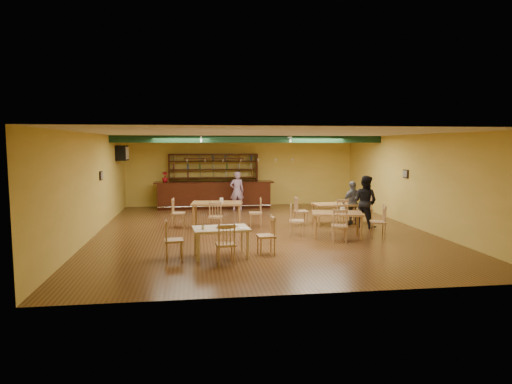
{
  "coord_description": "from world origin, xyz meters",
  "views": [
    {
      "loc": [
        -2.05,
        -13.58,
        2.68
      ],
      "look_at": [
        -0.08,
        0.6,
        1.15
      ],
      "focal_mm": 31.3,
      "sensor_mm": 36.0,
      "label": 1
    }
  ],
  "objects": [
    {
      "name": "parmesan_shaker",
      "position": [
        -1.87,
        -3.24,
        0.76
      ],
      "size": [
        0.08,
        0.08,
        0.11
      ],
      "primitive_type": "cylinder",
      "rotation": [
        0.0,
        0.0,
        0.09
      ],
      "color": "#EAE5C6",
      "rests_on": "near_table"
    },
    {
      "name": "pizza_tray",
      "position": [
        -1.35,
        -3.1,
        0.71
      ],
      "size": [
        0.5,
        0.5,
        0.01
      ],
      "primitive_type": "cylinder",
      "rotation": [
        0.0,
        0.0,
        -0.28
      ],
      "color": "silver",
      "rests_on": "near_table"
    },
    {
      "name": "floor",
      "position": [
        0.0,
        0.0,
        0.0
      ],
      "size": [
        12.0,
        12.0,
        0.0
      ],
      "primitive_type": "plane",
      "color": "#4F2D16",
      "rests_on": "ground"
    },
    {
      "name": "pizza_server",
      "position": [
        -1.21,
        -3.05,
        0.72
      ],
      "size": [
        0.33,
        0.21,
        0.0
      ],
      "primitive_type": "cube",
      "rotation": [
        0.0,
        0.0,
        -0.4
      ],
      "color": "silver",
      "rests_on": "pizza_tray"
    },
    {
      "name": "dining_table_a",
      "position": [
        -1.34,
        0.82,
        0.4
      ],
      "size": [
        1.71,
        1.14,
        0.81
      ],
      "primitive_type": "cube",
      "rotation": [
        0.0,
        0.0,
        -0.11
      ],
      "color": "#9F6938",
      "rests_on": "ground"
    },
    {
      "name": "picture_left",
      "position": [
        -4.97,
        1.0,
        1.7
      ],
      "size": [
        0.04,
        0.34,
        0.28
      ],
      "primitive_type": "cube",
      "color": "black",
      "rests_on": "wall_left"
    },
    {
      "name": "back_bar_hutch",
      "position": [
        -1.23,
        5.78,
        1.14
      ],
      "size": [
        3.84,
        0.4,
        2.28
      ],
      "primitive_type": "cube",
      "color": "#33150A",
      "rests_on": "ground"
    },
    {
      "name": "dining_table_d",
      "position": [
        2.04,
        -1.24,
        0.36
      ],
      "size": [
        1.6,
        1.16,
        0.72
      ],
      "primitive_type": "cube",
      "rotation": [
        0.0,
        0.0,
        -0.22
      ],
      "color": "#9F6938",
      "rests_on": "ground"
    },
    {
      "name": "ac_unit",
      "position": [
        -4.8,
        4.2,
        2.35
      ],
      "size": [
        0.34,
        0.7,
        0.48
      ],
      "primitive_type": "cube",
      "color": "white",
      "rests_on": "wall_left"
    },
    {
      "name": "poinsettia",
      "position": [
        -3.26,
        5.15,
        1.34
      ],
      "size": [
        0.31,
        0.31,
        0.43
      ],
      "primitive_type": "imported",
      "rotation": [
        0.0,
        0.0,
        0.35
      ],
      "color": "#9F0E19",
      "rests_on": "bar_counter"
    },
    {
      "name": "bar_counter",
      "position": [
        -1.23,
        5.15,
        0.56
      ],
      "size": [
        4.96,
        0.85,
        1.13
      ],
      "primitive_type": "cube",
      "color": "#33150A",
      "rests_on": "ground"
    },
    {
      "name": "track_rail_left",
      "position": [
        -1.8,
        3.4,
        2.94
      ],
      "size": [
        0.05,
        2.5,
        0.05
      ],
      "primitive_type": "cube",
      "color": "white",
      "rests_on": "ceiling"
    },
    {
      "name": "side_plate",
      "position": [
        -0.92,
        -3.29,
        0.71
      ],
      "size": [
        0.24,
        0.24,
        0.01
      ],
      "primitive_type": "cylinder",
      "rotation": [
        0.0,
        0.0,
        0.09
      ],
      "color": "white",
      "rests_on": "near_table"
    },
    {
      "name": "dining_table_b",
      "position": [
        2.6,
        0.87,
        0.34
      ],
      "size": [
        1.41,
        0.89,
        0.69
      ],
      "primitive_type": "cube",
      "rotation": [
        0.0,
        0.0,
        0.05
      ],
      "color": "#9F6938",
      "rests_on": "ground"
    },
    {
      "name": "picture_right",
      "position": [
        4.97,
        0.5,
        1.7
      ],
      "size": [
        0.04,
        0.34,
        0.28
      ],
      "primitive_type": "cube",
      "color": "black",
      "rests_on": "wall_right"
    },
    {
      "name": "napkin_stack",
      "position": [
        -1.11,
        -2.91,
        0.72
      ],
      "size": [
        0.25,
        0.23,
        0.03
      ],
      "primitive_type": "cube",
      "rotation": [
        0.0,
        0.0,
        0.54
      ],
      "color": "white",
      "rests_on": "near_table"
    },
    {
      "name": "track_rail_right",
      "position": [
        1.4,
        3.4,
        2.94
      ],
      "size": [
        0.05,
        2.5,
        0.05
      ],
      "primitive_type": "cube",
      "color": "white",
      "rests_on": "ceiling"
    },
    {
      "name": "ceiling_beam",
      "position": [
        0.0,
        2.8,
        2.87
      ],
      "size": [
        10.0,
        0.3,
        0.25
      ],
      "primitive_type": "cube",
      "color": "#10321A",
      "rests_on": "ceiling"
    },
    {
      "name": "near_table",
      "position": [
        -1.44,
        -3.1,
        0.35
      ],
      "size": [
        1.39,
        0.96,
        0.71
      ],
      "primitive_type": "cube",
      "rotation": [
        0.0,
        0.0,
        0.09
      ],
      "color": "tan",
      "rests_on": "ground"
    },
    {
      "name": "patron_right_b",
      "position": [
        3.24,
        0.76,
        0.73
      ],
      "size": [
        0.92,
        0.64,
        1.45
      ],
      "primitive_type": "imported",
      "rotation": [
        0.0,
        0.0,
        3.52
      ],
      "color": "slate",
      "rests_on": "ground"
    },
    {
      "name": "patron_right_a",
      "position": [
        3.4,
        0.07,
        0.84
      ],
      "size": [
        1.01,
        1.04,
        1.69
      ],
      "primitive_type": "imported",
      "rotation": [
        0.0,
        0.0,
        2.25
      ],
      "color": "black",
      "rests_on": "ground"
    },
    {
      "name": "patron_bar",
      "position": [
        -0.35,
        4.33,
        0.8
      ],
      "size": [
        0.61,
        0.43,
        1.59
      ],
      "primitive_type": "imported",
      "rotation": [
        0.0,
        0.0,
        3.22
      ],
      "color": "purple",
      "rests_on": "ground"
    }
  ]
}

